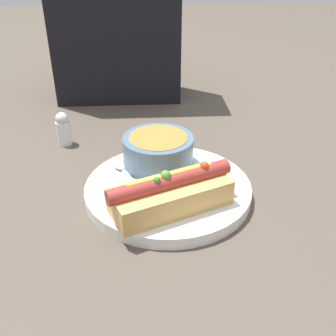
{
  "coord_description": "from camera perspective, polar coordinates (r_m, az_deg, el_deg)",
  "views": [
    {
      "loc": [
        -0.03,
        -0.52,
        0.36
      ],
      "look_at": [
        0.0,
        0.0,
        0.05
      ],
      "focal_mm": 42.0,
      "sensor_mm": 36.0,
      "label": 1
    }
  ],
  "objects": [
    {
      "name": "dinner_plate",
      "position": [
        0.63,
        -0.0,
        -3.11
      ],
      "size": [
        0.26,
        0.26,
        0.02
      ],
      "color": "white",
      "rests_on": "ground_plane"
    },
    {
      "name": "soup_bowl",
      "position": [
        0.66,
        -1.43,
        2.63
      ],
      "size": [
        0.12,
        0.12,
        0.05
      ],
      "color": "slate",
      "rests_on": "dinner_plate"
    },
    {
      "name": "salt_shaker",
      "position": [
        0.8,
        -14.95,
        5.53
      ],
      "size": [
        0.03,
        0.03,
        0.07
      ],
      "color": "silver",
      "rests_on": "ground_plane"
    },
    {
      "name": "spoon",
      "position": [
        0.66,
        -6.33,
        -0.39
      ],
      "size": [
        0.07,
        0.14,
        0.01
      ],
      "rotation": [
        0.0,
        0.0,
        1.94
      ],
      "color": "#B7B7BC",
      "rests_on": "dinner_plate"
    },
    {
      "name": "hot_dog",
      "position": [
        0.56,
        0.44,
        -3.66
      ],
      "size": [
        0.19,
        0.13,
        0.06
      ],
      "rotation": [
        0.0,
        0.0,
        0.4
      ],
      "color": "tan",
      "rests_on": "dinner_plate"
    },
    {
      "name": "ground_plane",
      "position": [
        0.64,
        -0.0,
        -3.83
      ],
      "size": [
        4.0,
        4.0,
        0.0
      ],
      "primitive_type": "plane",
      "color": "#4C4238"
    },
    {
      "name": "seated_diner",
      "position": [
        0.99,
        -7.71,
        22.32
      ],
      "size": [
        0.3,
        0.13,
        0.5
      ],
      "color": "black",
      "rests_on": "ground_plane"
    }
  ]
}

